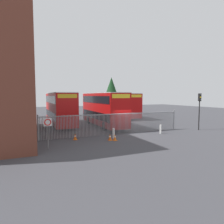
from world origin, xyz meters
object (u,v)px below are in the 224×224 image
traffic_cone_by_gate (75,137)px  traffic_light_kerbside (200,105)px  traffic_cone_mid_forecourt (115,137)px  double_decker_bus_behind_fence_left (103,108)px  double_decker_bus_behind_fence_right (121,104)px  bollard_center_front (161,129)px  double_decker_bus_near_gate (60,108)px  bollard_near_left (114,133)px  traffic_cone_near_kerb (110,137)px  speed_limit_sign_post (48,126)px

traffic_cone_by_gate → traffic_light_kerbside: (14.64, -0.55, 2.70)m
traffic_cone_mid_forecourt → double_decker_bus_behind_fence_left: bearing=75.9°
double_decker_bus_behind_fence_left → double_decker_bus_behind_fence_right: (6.73, 8.47, 0.00)m
bollard_center_front → traffic_cone_mid_forecourt: size_ratio=1.61×
bollard_center_front → traffic_light_kerbside: bearing=0.5°
traffic_cone_by_gate → double_decker_bus_near_gate: bearing=88.9°
bollard_near_left → traffic_cone_by_gate: 3.60m
double_decker_bus_behind_fence_right → traffic_cone_mid_forecourt: size_ratio=18.32×
double_decker_bus_near_gate → traffic_light_kerbside: size_ratio=2.51×
double_decker_bus_behind_fence_right → traffic_cone_mid_forecourt: (-8.86, -16.93, -2.13)m
double_decker_bus_near_gate → traffic_cone_mid_forecourt: 11.92m
double_decker_bus_behind_fence_right → double_decker_bus_behind_fence_left: bearing=-128.5°
bollard_center_front → traffic_cone_by_gate: bearing=176.2°
double_decker_bus_near_gate → traffic_cone_mid_forecourt: bearing=-75.0°
traffic_light_kerbside → traffic_cone_near_kerb: bearing=-175.6°
traffic_cone_mid_forecourt → traffic_light_kerbside: size_ratio=0.14×
traffic_cone_by_gate → traffic_light_kerbside: size_ratio=0.14×
traffic_cone_by_gate → speed_limit_sign_post: 3.81m
double_decker_bus_behind_fence_left → traffic_cone_near_kerb: 8.83m
double_decker_bus_behind_fence_left → traffic_cone_mid_forecourt: size_ratio=18.32×
speed_limit_sign_post → double_decker_bus_behind_fence_left: bearing=48.8°
bollard_center_front → traffic_cone_by_gate: (-9.10, 0.60, -0.19)m
double_decker_bus_behind_fence_left → traffic_cone_mid_forecourt: bearing=-104.1°
traffic_light_kerbside → bollard_near_left: bearing=-178.7°
double_decker_bus_behind_fence_right → speed_limit_sign_post: (-14.69, -17.56, -0.65)m
double_decker_bus_near_gate → traffic_light_kerbside: bearing=-35.1°
traffic_cone_mid_forecourt → traffic_cone_near_kerb: (-0.38, 0.27, 0.00)m
bollard_near_left → traffic_cone_mid_forecourt: size_ratio=1.61×
double_decker_bus_behind_fence_right → traffic_cone_near_kerb: double_decker_bus_behind_fence_right is taller
bollard_center_front → speed_limit_sign_post: size_ratio=0.40×
bollard_center_front → traffic_cone_mid_forecourt: bearing=-169.1°
double_decker_bus_behind_fence_right → traffic_cone_by_gate: (-12.08, -15.21, -2.13)m
traffic_cone_near_kerb → speed_limit_sign_post: size_ratio=0.25×
traffic_cone_by_gate → traffic_cone_mid_forecourt: same height
bollard_center_front → traffic_cone_mid_forecourt: bollard_center_front is taller
double_decker_bus_behind_fence_right → traffic_light_kerbside: double_decker_bus_behind_fence_right is taller
double_decker_bus_behind_fence_right → traffic_cone_by_gate: bearing=-128.5°
traffic_cone_by_gate → traffic_cone_near_kerb: 3.19m
traffic_cone_by_gate → traffic_light_kerbside: bearing=-2.2°
bollard_near_left → bollard_center_front: size_ratio=1.00×
bollard_near_left → traffic_cone_near_kerb: bollard_near_left is taller
double_decker_bus_behind_fence_right → traffic_cone_near_kerb: (-9.24, -16.67, -2.13)m
bollard_center_front → traffic_cone_mid_forecourt: (-5.88, -1.13, -0.19)m
traffic_cone_by_gate → double_decker_bus_behind_fence_left: bearing=51.6°
double_decker_bus_behind_fence_left → traffic_cone_by_gate: size_ratio=18.32×
bollard_near_left → traffic_cone_by_gate: bollard_near_left is taller
double_decker_bus_behind_fence_left → double_decker_bus_behind_fence_right: same height
traffic_cone_by_gate → bollard_near_left: bearing=-13.1°
double_decker_bus_near_gate → traffic_light_kerbside: 17.67m
double_decker_bus_near_gate → traffic_cone_near_kerb: (2.65, -11.06, -2.13)m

